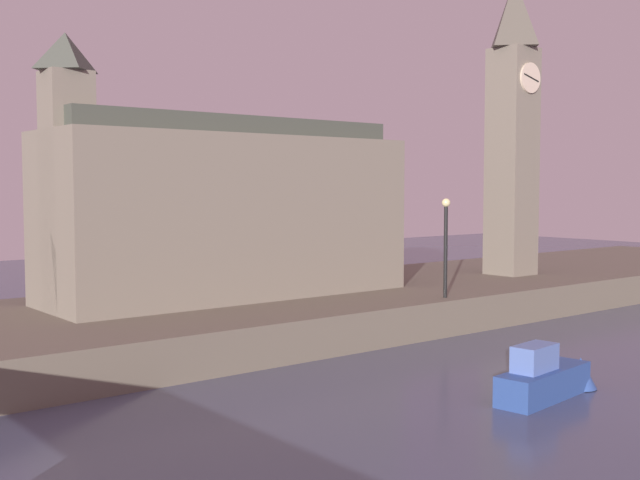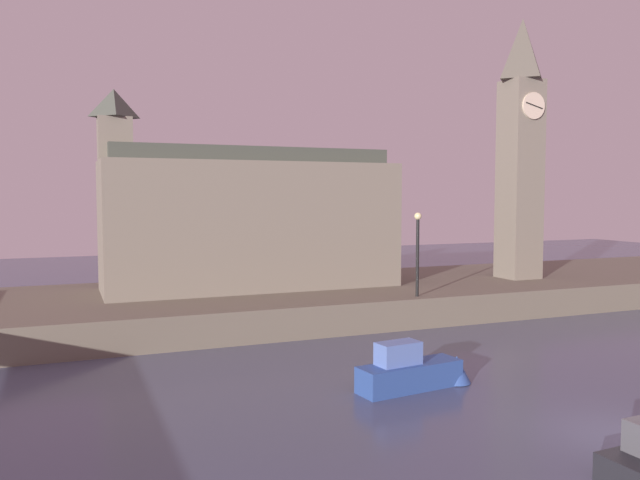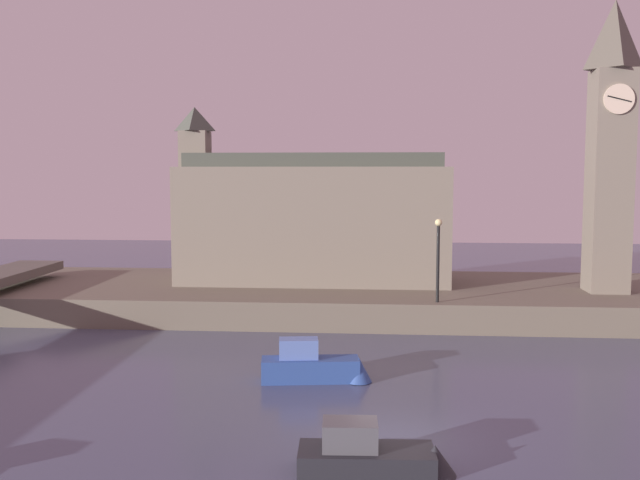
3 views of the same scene
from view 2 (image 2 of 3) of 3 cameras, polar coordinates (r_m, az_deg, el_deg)
name	(u,v)px [view 2 (image 2 of 3)]	position (r m, az deg, el deg)	size (l,w,h in m)	color
ground_plane	(620,437)	(19.73, 25.30, -15.70)	(120.00, 120.00, 0.00)	#474C66
far_embankment	(331,299)	(35.77, 0.98, -5.27)	(70.00, 12.00, 1.50)	#6B6051
clock_tower	(520,145)	(40.49, 17.53, 8.12)	(2.26, 2.30, 15.52)	slate
parliament_hall	(246,220)	(34.67, -6.65, 1.81)	(15.76, 5.11, 10.29)	slate
streetlamp	(418,245)	(31.87, 8.75, -0.41)	(0.36, 0.36, 4.18)	black
boat_tour_blue	(416,371)	(22.20, 8.61, -11.56)	(4.35, 1.57, 1.65)	#2D4C93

